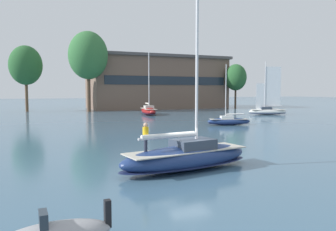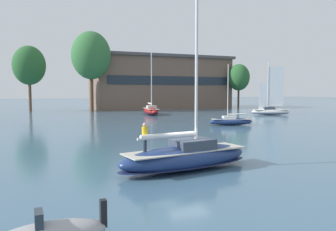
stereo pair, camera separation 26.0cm
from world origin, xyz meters
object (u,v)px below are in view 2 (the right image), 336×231
tree_shore_left (239,77)px  sailboat_moored_near_marina (270,111)px  tree_shore_right (29,66)px  sailboat_moored_mid_channel (231,121)px  tree_shore_center (91,56)px  sailboat_main (187,156)px  sailboat_moored_far_slip (151,110)px

tree_shore_left → sailboat_moored_near_marina: size_ratio=1.14×
tree_shore_left → tree_shore_right: size_ratio=0.79×
sailboat_moored_mid_channel → tree_shore_right: bearing=121.6°
tree_shore_center → sailboat_moored_near_marina: size_ratio=1.73×
tree_shore_left → sailboat_main: bearing=-126.1°
tree_shore_center → sailboat_moored_near_marina: 40.68m
sailboat_moored_near_marina → sailboat_moored_mid_channel: size_ratio=1.24×
sailboat_moored_mid_channel → sailboat_main: bearing=-128.0°
tree_shore_left → tree_shore_center: bearing=179.4°
sailboat_main → sailboat_moored_mid_channel: sailboat_main is taller
tree_shore_center → tree_shore_right: tree_shore_center is taller
sailboat_moored_far_slip → sailboat_main: bearing=-106.0°
sailboat_moored_near_marina → tree_shore_left: bearing=71.3°
tree_shore_left → tree_shore_right: tree_shore_right is taller
tree_shore_right → sailboat_main: tree_shore_right is taller
sailboat_moored_far_slip → sailboat_moored_near_marina: bearing=-23.6°
tree_shore_right → sailboat_moored_near_marina: tree_shore_right is taller
sailboat_main → tree_shore_left: bearing=53.9°
sailboat_moored_far_slip → tree_shore_left: bearing=24.2°
tree_shore_left → sailboat_moored_mid_channel: 45.20m
tree_shore_center → sailboat_moored_far_slip: tree_shore_center is taller
tree_shore_left → sailboat_main: sailboat_main is taller
tree_shore_center → sailboat_main: 59.32m
sailboat_main → sailboat_moored_near_marina: 49.01m
sailboat_moored_mid_channel → tree_shore_center: bearing=110.0°
tree_shore_left → sailboat_moored_mid_channel: tree_shore_left is taller
sailboat_moored_near_marina → sailboat_moored_far_slip: size_ratio=0.85×
sailboat_moored_near_marina → sailboat_moored_far_slip: sailboat_moored_far_slip is taller
tree_shore_left → tree_shore_center: tree_shore_center is taller
tree_shore_center → sailboat_moored_near_marina: tree_shore_center is taller
sailboat_moored_far_slip → sailboat_moored_mid_channel: bearing=-80.6°
tree_shore_right → sailboat_main: 65.73m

